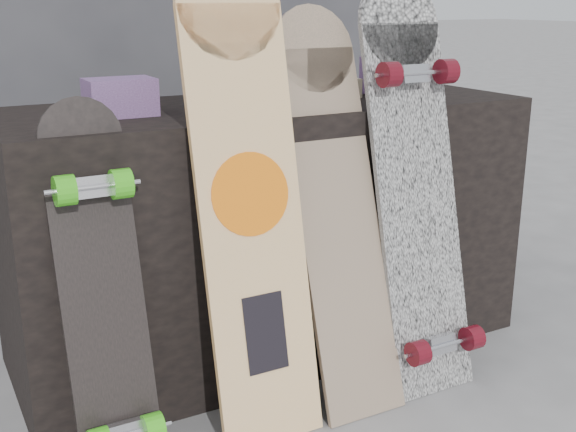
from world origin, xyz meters
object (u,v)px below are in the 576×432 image
longboard_geisha (248,187)px  longboard_celtic (336,198)px  longboard_cascadia (417,180)px  skateboard_dark (102,286)px  vendor_table (268,228)px

longboard_geisha → longboard_celtic: (0.28, 0.03, -0.07)m
longboard_geisha → longboard_cascadia: longboard_geisha is taller
skateboard_dark → longboard_geisha: bearing=-1.1°
longboard_celtic → vendor_table: bearing=96.1°
longboard_geisha → skateboard_dark: bearing=178.9°
vendor_table → longboard_celtic: 0.39m
vendor_table → skateboard_dark: size_ratio=1.80×
longboard_geisha → skateboard_dark: longboard_geisha is taller
longboard_cascadia → skateboard_dark: longboard_cascadia is taller
longboard_geisha → longboard_cascadia: 0.53m
longboard_celtic → skateboard_dark: longboard_celtic is taller
longboard_geisha → skateboard_dark: (-0.38, 0.01, -0.20)m
longboard_celtic → skateboard_dark: bearing=-178.2°
vendor_table → longboard_cascadia: 0.52m
longboard_geisha → longboard_celtic: bearing=5.7°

